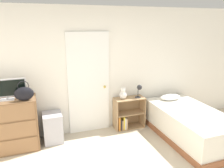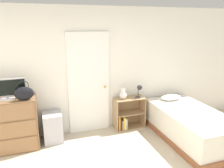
{
  "view_description": "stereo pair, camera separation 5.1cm",
  "coord_description": "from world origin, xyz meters",
  "px_view_note": "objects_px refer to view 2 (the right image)",
  "views": [
    {
      "loc": [
        -1.05,
        -1.96,
        2.22
      ],
      "look_at": [
        0.34,
        2.0,
        1.05
      ],
      "focal_mm": 35.0,
      "sensor_mm": 36.0,
      "label": 1
    },
    {
      "loc": [
        -1.01,
        -1.98,
        2.22
      ],
      "look_at": [
        0.34,
        2.0,
        1.05
      ],
      "focal_mm": 35.0,
      "sensor_mm": 36.0,
      "label": 2
    }
  ],
  "objects_px": {
    "tv": "(6,89)",
    "teddy_bear": "(123,94)",
    "bed": "(189,124)",
    "storage_bin": "(53,127)",
    "bookshelf": "(127,116)",
    "desk_lamp": "(139,89)",
    "handbag": "(24,93)",
    "dresser": "(14,124)"
  },
  "relations": [
    {
      "from": "teddy_bear",
      "to": "desk_lamp",
      "type": "relative_size",
      "value": 0.87
    },
    {
      "from": "bed",
      "to": "storage_bin",
      "type": "bearing_deg",
      "value": 163.46
    },
    {
      "from": "handbag",
      "to": "tv",
      "type": "bearing_deg",
      "value": 154.3
    },
    {
      "from": "teddy_bear",
      "to": "bed",
      "type": "distance_m",
      "value": 1.45
    },
    {
      "from": "tv",
      "to": "teddy_bear",
      "type": "xyz_separation_m",
      "value": [
        2.19,
        0.11,
        -0.36
      ]
    },
    {
      "from": "handbag",
      "to": "bed",
      "type": "height_order",
      "value": "handbag"
    },
    {
      "from": "dresser",
      "to": "bookshelf",
      "type": "relative_size",
      "value": 1.4
    },
    {
      "from": "tv",
      "to": "bed",
      "type": "bearing_deg",
      "value": -12.12
    },
    {
      "from": "dresser",
      "to": "storage_bin",
      "type": "distance_m",
      "value": 0.7
    },
    {
      "from": "dresser",
      "to": "storage_bin",
      "type": "bearing_deg",
      "value": 4.16
    },
    {
      "from": "tv",
      "to": "bookshelf",
      "type": "height_order",
      "value": "tv"
    },
    {
      "from": "bookshelf",
      "to": "desk_lamp",
      "type": "relative_size",
      "value": 2.38
    },
    {
      "from": "storage_bin",
      "to": "desk_lamp",
      "type": "relative_size",
      "value": 1.99
    },
    {
      "from": "teddy_bear",
      "to": "bed",
      "type": "xyz_separation_m",
      "value": [
        1.09,
        -0.81,
        -0.5
      ]
    },
    {
      "from": "tv",
      "to": "bookshelf",
      "type": "distance_m",
      "value": 2.44
    },
    {
      "from": "tv",
      "to": "storage_bin",
      "type": "height_order",
      "value": "tv"
    },
    {
      "from": "dresser",
      "to": "tv",
      "type": "relative_size",
      "value": 1.48
    },
    {
      "from": "bookshelf",
      "to": "teddy_bear",
      "type": "xyz_separation_m",
      "value": [
        -0.09,
        -0.01,
        0.51
      ]
    },
    {
      "from": "handbag",
      "to": "dresser",
      "type": "bearing_deg",
      "value": 148.29
    },
    {
      "from": "bookshelf",
      "to": "teddy_bear",
      "type": "distance_m",
      "value": 0.51
    },
    {
      "from": "storage_bin",
      "to": "bookshelf",
      "type": "distance_m",
      "value": 1.56
    },
    {
      "from": "handbag",
      "to": "bed",
      "type": "xyz_separation_m",
      "value": [
        3.0,
        -0.57,
        -0.79
      ]
    },
    {
      "from": "desk_lamp",
      "to": "bed",
      "type": "height_order",
      "value": "desk_lamp"
    },
    {
      "from": "storage_bin",
      "to": "bookshelf",
      "type": "xyz_separation_m",
      "value": [
        1.56,
        0.05,
        -0.0
      ]
    },
    {
      "from": "tv",
      "to": "teddy_bear",
      "type": "height_order",
      "value": "tv"
    },
    {
      "from": "tv",
      "to": "teddy_bear",
      "type": "bearing_deg",
      "value": 2.75
    },
    {
      "from": "dresser",
      "to": "bookshelf",
      "type": "height_order",
      "value": "dresser"
    },
    {
      "from": "desk_lamp",
      "to": "bed",
      "type": "distance_m",
      "value": 1.22
    },
    {
      "from": "bookshelf",
      "to": "bed",
      "type": "height_order",
      "value": "bed"
    },
    {
      "from": "storage_bin",
      "to": "bookshelf",
      "type": "bearing_deg",
      "value": 2.0
    },
    {
      "from": "handbag",
      "to": "bookshelf",
      "type": "relative_size",
      "value": 0.51
    },
    {
      "from": "tv",
      "to": "handbag",
      "type": "relative_size",
      "value": 1.86
    },
    {
      "from": "bookshelf",
      "to": "storage_bin",
      "type": "bearing_deg",
      "value": -178.0
    },
    {
      "from": "dresser",
      "to": "tv",
      "type": "height_order",
      "value": "tv"
    },
    {
      "from": "handbag",
      "to": "desk_lamp",
      "type": "relative_size",
      "value": 1.21
    },
    {
      "from": "dresser",
      "to": "bed",
      "type": "distance_m",
      "value": 3.32
    },
    {
      "from": "bookshelf",
      "to": "desk_lamp",
      "type": "height_order",
      "value": "desk_lamp"
    },
    {
      "from": "teddy_bear",
      "to": "bed",
      "type": "height_order",
      "value": "teddy_bear"
    },
    {
      "from": "desk_lamp",
      "to": "bed",
      "type": "xyz_separation_m",
      "value": [
        0.75,
        -0.77,
        -0.59
      ]
    },
    {
      "from": "teddy_bear",
      "to": "desk_lamp",
      "type": "bearing_deg",
      "value": -7.31
    },
    {
      "from": "dresser",
      "to": "handbag",
      "type": "height_order",
      "value": "handbag"
    },
    {
      "from": "dresser",
      "to": "teddy_bear",
      "type": "distance_m",
      "value": 2.17
    }
  ]
}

